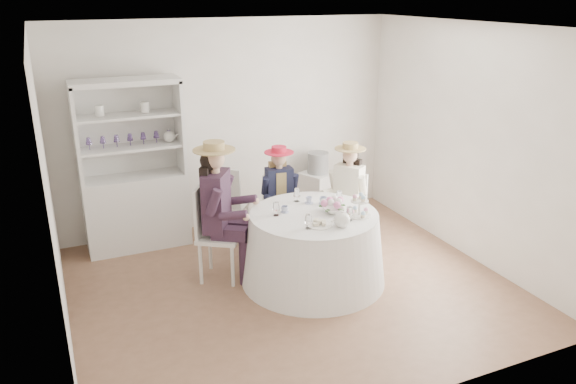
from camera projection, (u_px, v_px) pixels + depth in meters
name	position (u px, v px, depth m)	size (l,w,h in m)	color
ground	(292.00, 286.00, 6.06)	(4.50, 4.50, 0.00)	brown
ceiling	(292.00, 26.00, 5.15)	(4.50, 4.50, 0.00)	white
wall_back	(229.00, 125.00, 7.33)	(4.50, 4.50, 0.00)	silver
wall_front	(410.00, 245.00, 3.88)	(4.50, 4.50, 0.00)	silver
wall_left	(50.00, 199.00, 4.75)	(4.50, 4.50, 0.00)	silver
wall_right	(470.00, 143.00, 6.46)	(4.50, 4.50, 0.00)	silver
tea_table	(313.00, 247.00, 6.07)	(1.57, 1.57, 0.79)	white
hutch	(135.00, 190.00, 6.80)	(1.37, 0.85, 2.07)	silver
side_table	(317.00, 194.00, 7.88)	(0.40, 0.40, 0.63)	silver
hatbox	(318.00, 163.00, 7.73)	(0.29, 0.29, 0.29)	black
guest_left	(219.00, 204.00, 5.96)	(0.67, 0.62, 1.56)	silver
guest_mid	(280.00, 190.00, 6.85)	(0.46, 0.48, 1.26)	silver
guest_right	(348.00, 189.00, 6.80)	(0.57, 0.53, 1.32)	silver
spare_chair	(229.00, 202.00, 6.98)	(0.57, 0.57, 0.99)	silver
teacup_a	(285.00, 210.00, 5.96)	(0.08, 0.08, 0.06)	white
teacup_b	(309.00, 201.00, 6.21)	(0.07, 0.07, 0.07)	white
teacup_c	(323.00, 201.00, 6.20)	(0.09, 0.09, 0.07)	white
flower_bowl	(333.00, 211.00, 5.94)	(0.21, 0.21, 0.05)	white
flower_arrangement	(333.00, 203.00, 5.95)	(0.21, 0.21, 0.08)	pink
table_teapot	(342.00, 220.00, 5.59)	(0.23, 0.16, 0.17)	white
sandwich_plate	(319.00, 224.00, 5.63)	(0.25, 0.25, 0.06)	white
cupcake_stand	(359.00, 208.00, 5.85)	(0.25, 0.25, 0.23)	white
stemware_set	(314.00, 207.00, 5.91)	(0.84, 0.81, 0.15)	white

